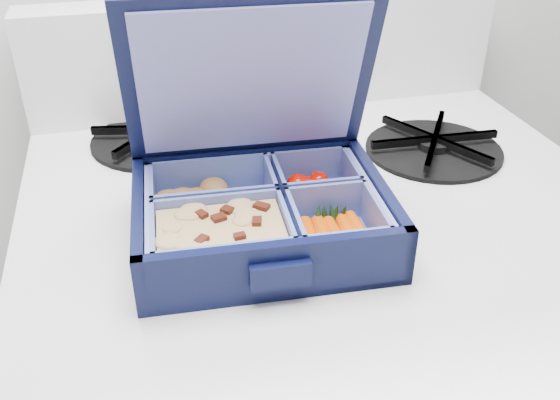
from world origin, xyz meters
name	(u,v)px	position (x,y,z in m)	size (l,w,h in m)	color
bento_box	(262,215)	(-0.75, 1.63, 0.96)	(0.23, 0.18, 0.05)	black
burner_grate	(434,143)	(-0.52, 1.75, 0.94)	(0.16, 0.16, 0.02)	black
burner_grate_rear	(158,135)	(-0.83, 1.86, 0.94)	(0.16, 0.16, 0.02)	black
fork	(296,163)	(-0.68, 1.76, 0.94)	(0.02, 0.18, 0.01)	silver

